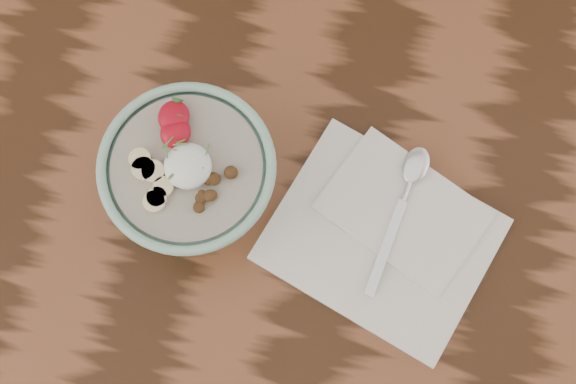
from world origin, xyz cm
name	(u,v)px	position (x,y,z in cm)	size (l,w,h in cm)	color
table	(173,251)	(0.00, 0.00, 65.70)	(160.00, 90.00, 75.00)	#321A0C
breakfast_bowl	(190,176)	(2.69, 6.70, 81.78)	(20.09, 20.09, 13.32)	#8BBBA6
napkin	(386,233)	(26.56, 6.26, 75.66)	(30.81, 27.70, 1.57)	white
spoon	(409,186)	(28.10, 12.37, 77.00)	(5.23, 19.71, 1.03)	silver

